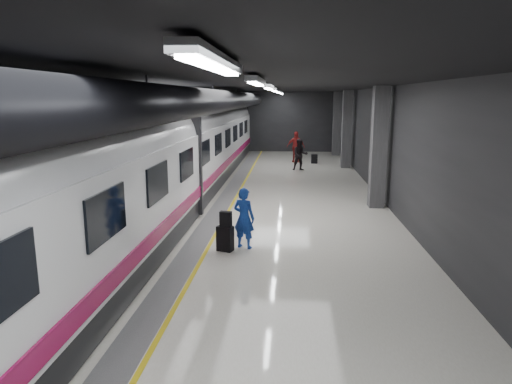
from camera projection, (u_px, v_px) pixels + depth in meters
name	position (u px, v px, depth m)	size (l,w,h in m)	color
ground	(252.00, 218.00, 15.77)	(40.00, 40.00, 0.00)	white
platform_hall	(246.00, 113.00, 16.01)	(10.02, 40.02, 4.51)	black
train	(158.00, 158.00, 15.59)	(3.05, 38.00, 4.05)	black
traveler_main	(244.00, 218.00, 12.47)	(0.62, 0.41, 1.69)	#164DAC
suitcase_main	(225.00, 238.00, 12.32)	(0.42, 0.27, 0.69)	black
shoulder_bag	(226.00, 219.00, 12.18)	(0.31, 0.17, 0.42)	black
traveler_far_a	(300.00, 155.00, 25.89)	(0.87, 0.68, 1.79)	black
traveler_far_b	(296.00, 147.00, 29.23)	(1.15, 0.48, 1.96)	maroon
suitcase_far	(314.00, 159.00, 28.77)	(0.38, 0.25, 0.57)	black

